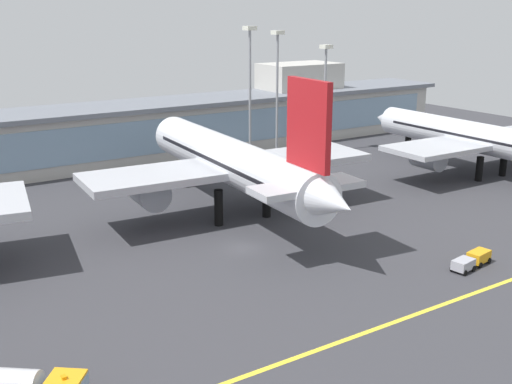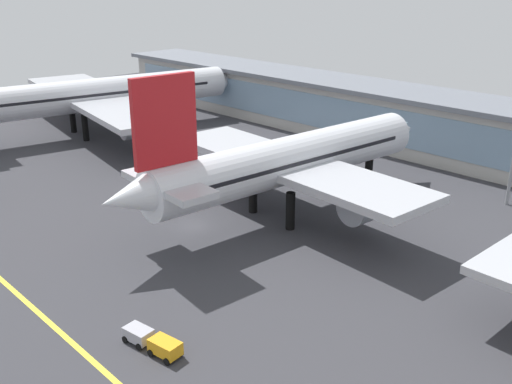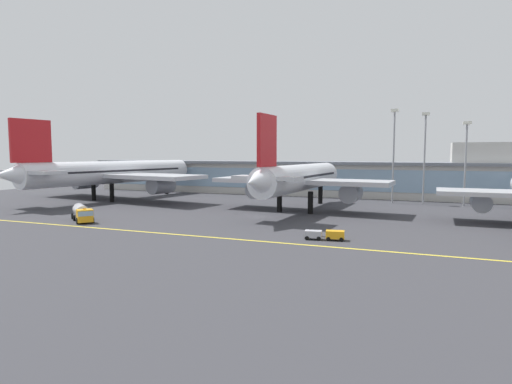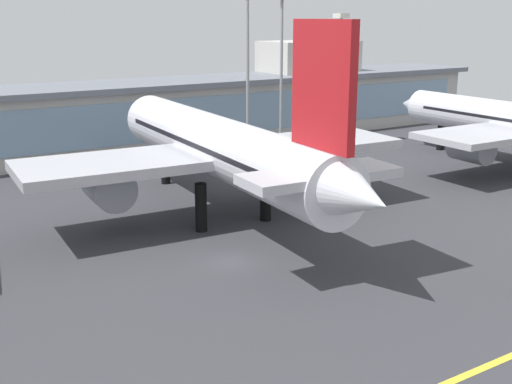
{
  "view_description": "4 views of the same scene",
  "coord_description": "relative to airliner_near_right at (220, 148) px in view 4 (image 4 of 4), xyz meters",
  "views": [
    {
      "loc": [
        -34.64,
        -56.2,
        25.94
      ],
      "look_at": [
        5.61,
        5.88,
        4.28
      ],
      "focal_mm": 43.8,
      "sensor_mm": 36.0,
      "label": 1
    },
    {
      "loc": [
        51.97,
        -39.36,
        28.56
      ],
      "look_at": [
        6.03,
        4.56,
        4.85
      ],
      "focal_mm": 41.26,
      "sensor_mm": 36.0,
      "label": 2
    },
    {
      "loc": [
        30.45,
        -77.61,
        12.36
      ],
      "look_at": [
        -2.87,
        6.01,
        4.29
      ],
      "focal_mm": 30.01,
      "sensor_mm": 36.0,
      "label": 3
    },
    {
      "loc": [
        -24.64,
        -42.7,
        19.48
      ],
      "look_at": [
        7.06,
        7.3,
        3.21
      ],
      "focal_mm": 45.06,
      "sensor_mm": 36.0,
      "label": 4
    }
  ],
  "objects": [
    {
      "name": "ground_plane",
      "position": [
        -5.25,
        -10.94,
        -7.06
      ],
      "size": [
        207.96,
        207.96,
        0.0
      ],
      "primitive_type": "plane",
      "color": "#38383D"
    },
    {
      "name": "terminal_building",
      "position": [
        -3.03,
        36.34,
        -1.6
      ],
      "size": [
        151.54,
        14.0,
        15.26
      ],
      "color": "beige",
      "rests_on": "ground"
    },
    {
      "name": "airliner_near_right",
      "position": [
        0.0,
        0.0,
        0.0
      ],
      "size": [
        38.86,
        49.48,
        19.28
      ],
      "rotation": [
        0.0,
        0.0,
        1.51
      ],
      "color": "black",
      "rests_on": "ground"
    },
    {
      "name": "apron_light_mast_west",
      "position": [
        17.52,
        23.3,
        8.24
      ],
      "size": [
        1.8,
        1.8,
        23.33
      ],
      "color": "gray",
      "rests_on": "ground"
    },
    {
      "name": "apron_light_mast_centre",
      "position": [
        33.73,
        23.0,
        6.28
      ],
      "size": [
        1.8,
        1.8,
        19.85
      ],
      "color": "gray",
      "rests_on": "ground"
    },
    {
      "name": "apron_light_mast_east",
      "position": [
        24.7,
        25.46,
        7.74
      ],
      "size": [
        1.8,
        1.8,
        22.44
      ],
      "color": "gray",
      "rests_on": "ground"
    }
  ]
}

